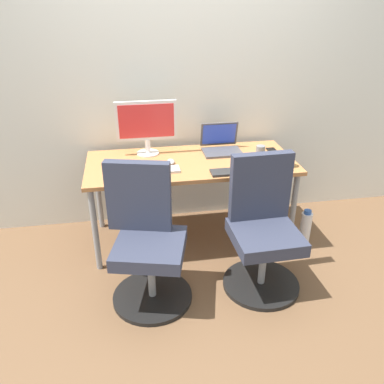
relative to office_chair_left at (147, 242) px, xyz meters
name	(u,v)px	position (x,y,z in m)	size (l,w,h in m)	color
ground_plane	(191,237)	(0.40, 0.65, -0.42)	(5.28, 5.28, 0.00)	brown
back_wall	(182,72)	(0.40, 1.08, 0.88)	(4.40, 0.04, 2.60)	silver
desk	(191,168)	(0.40, 0.65, 0.22)	(1.61, 0.71, 0.70)	#B77542
office_chair_left	(147,242)	(0.00, 0.00, 0.00)	(0.54, 0.54, 0.94)	black
office_chair_right	(263,231)	(0.79, 0.00, 0.00)	(0.54, 0.54, 0.94)	black
water_bottle_on_floor	(305,228)	(1.32, 0.40, -0.28)	(0.09, 0.09, 0.31)	white
desktop_monitor	(147,124)	(0.08, 0.86, 0.53)	(0.48, 0.18, 0.43)	silver
open_laptop	(221,145)	(0.68, 0.82, 0.33)	(0.31, 0.27, 0.22)	#4C4C51
keyboard_by_monitor	(157,170)	(0.12, 0.49, 0.29)	(0.34, 0.12, 0.02)	#B7B7B7
keyboard_by_laptop	(234,172)	(0.67, 0.37, 0.29)	(0.34, 0.12, 0.02)	#2D2D2D
mouse_by_monitor	(274,158)	(1.05, 0.56, 0.29)	(0.06, 0.10, 0.03)	#B7B7B7
mouse_by_laptop	(171,162)	(0.24, 0.62, 0.29)	(0.06, 0.10, 0.03)	#B7B7B7
coffee_mug	(289,161)	(1.11, 0.42, 0.32)	(0.08, 0.08, 0.09)	green
pen_cup	(260,152)	(0.95, 0.61, 0.33)	(0.07, 0.07, 0.10)	slate
phone_near_laptop	(273,151)	(1.10, 0.73, 0.28)	(0.07, 0.14, 0.01)	black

